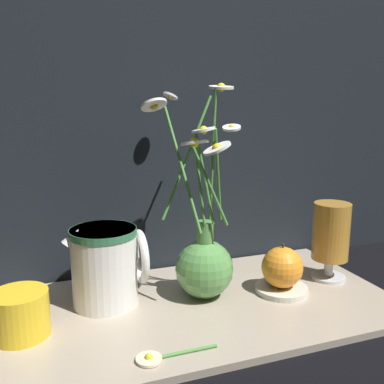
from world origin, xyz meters
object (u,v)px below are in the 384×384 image
(yellow_mug, at_px, (19,314))
(ceramic_pitcher, at_px, (106,263))
(tea_glass, at_px, (331,234))
(vase_with_flowers, at_px, (204,258))
(orange_fruit, at_px, (282,267))

(yellow_mug, relative_size, ceramic_pitcher, 0.65)
(yellow_mug, xyz_separation_m, tea_glass, (0.57, 0.02, 0.06))
(yellow_mug, distance_m, ceramic_pitcher, 0.16)
(vase_with_flowers, relative_size, ceramic_pitcher, 2.56)
(vase_with_flowers, height_order, yellow_mug, vase_with_flowers)
(tea_glass, bearing_deg, vase_with_flowers, 177.92)
(vase_with_flowers, xyz_separation_m, orange_fruit, (0.14, -0.03, -0.02))
(yellow_mug, xyz_separation_m, orange_fruit, (0.45, -0.00, 0.01))
(tea_glass, height_order, orange_fruit, tea_glass)
(tea_glass, relative_size, orange_fruit, 1.84)
(ceramic_pitcher, bearing_deg, yellow_mug, -156.15)
(tea_glass, bearing_deg, ceramic_pitcher, 174.46)
(yellow_mug, height_order, orange_fruit, orange_fruit)
(vase_with_flowers, height_order, ceramic_pitcher, vase_with_flowers)
(vase_with_flowers, height_order, orange_fruit, vase_with_flowers)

